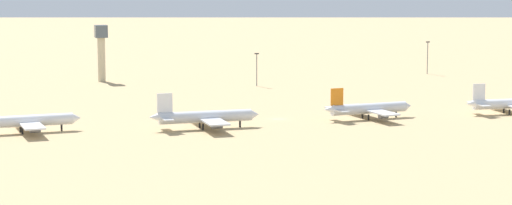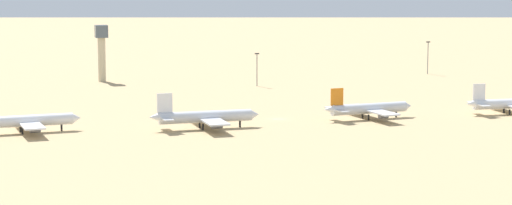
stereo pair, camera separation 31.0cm
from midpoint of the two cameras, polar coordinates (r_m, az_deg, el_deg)
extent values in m
plane|color=tan|center=(310.42, 1.29, -0.97)|extent=(4000.00, 4000.00, 0.00)
cylinder|color=white|center=(290.74, -13.31, -1.05)|extent=(27.31, 5.55, 3.39)
cone|color=white|center=(293.04, -10.45, -0.90)|extent=(2.79, 3.41, 3.22)
cube|color=white|center=(290.93, -13.14, -1.14)|extent=(7.91, 27.50, 0.47)
cylinder|color=slate|center=(297.45, -13.14, -1.18)|extent=(3.19, 2.10, 1.86)
cylinder|color=slate|center=(285.00, -12.78, -1.55)|extent=(3.19, 2.10, 1.86)
cylinder|color=black|center=(292.67, -11.29, -1.45)|extent=(0.59, 0.59, 1.86)
cylinder|color=black|center=(292.97, -13.59, -1.51)|extent=(0.59, 0.59, 1.86)
cylinder|color=black|center=(288.98, -13.48, -1.63)|extent=(0.59, 0.59, 1.86)
cylinder|color=silver|center=(290.61, -2.99, -0.83)|extent=(28.08, 3.77, 3.51)
cone|color=silver|center=(294.64, -0.11, -0.70)|extent=(2.66, 3.36, 3.33)
cone|color=silver|center=(287.26, -5.94, -0.85)|extent=(3.53, 3.01, 2.98)
cube|color=white|center=(287.27, -5.37, -0.03)|extent=(4.56, 0.48, 5.70)
cube|color=silver|center=(291.26, -5.50, -0.77)|extent=(2.86, 5.99, 0.32)
cube|color=silver|center=(284.47, -5.22, -0.96)|extent=(2.86, 5.99, 0.32)
cube|color=silver|center=(290.90, -2.82, -0.93)|extent=(6.23, 28.10, 0.49)
cylinder|color=slate|center=(297.60, -2.97, -0.97)|extent=(3.17, 1.96, 1.93)
cylinder|color=slate|center=(285.01, -2.32, -1.35)|extent=(3.17, 1.96, 1.93)
cylinder|color=black|center=(293.75, -0.97, -1.27)|extent=(0.61, 0.61, 1.93)
cylinder|color=black|center=(292.73, -3.34, -1.31)|extent=(0.61, 0.61, 1.93)
cylinder|color=black|center=(288.69, -3.14, -1.43)|extent=(0.61, 0.61, 1.93)
cylinder|color=silver|center=(311.48, 6.57, -0.34)|extent=(26.50, 6.32, 3.29)
cone|color=silver|center=(318.77, 8.81, -0.20)|extent=(2.81, 3.39, 3.12)
cone|color=silver|center=(304.63, 4.24, -0.40)|extent=(3.59, 3.16, 2.79)
cube|color=orange|center=(305.41, 4.71, 0.34)|extent=(4.29, 0.91, 5.34)
cube|color=silver|center=(308.82, 4.42, -0.32)|extent=(3.26, 5.86, 0.30)
cube|color=silver|center=(303.06, 4.99, -0.48)|extent=(3.26, 5.86, 0.30)
cube|color=silver|center=(311.96, 6.70, -0.43)|extent=(8.61, 26.76, 0.46)
cylinder|color=slate|center=(317.82, 6.28, -0.48)|extent=(3.15, 2.14, 1.81)
cylinder|color=slate|center=(307.26, 7.40, -0.78)|extent=(3.15, 2.14, 1.81)
cylinder|color=black|center=(316.88, 8.14, -0.70)|extent=(0.58, 0.58, 1.81)
cylinder|color=black|center=(312.94, 6.19, -0.77)|extent=(0.58, 0.58, 1.81)
cylinder|color=black|center=(309.54, 6.55, -0.87)|extent=(0.58, 0.58, 1.81)
cylinder|color=white|center=(331.64, 14.57, -0.06)|extent=(26.13, 4.16, 3.25)
cone|color=white|center=(324.96, 12.39, -0.06)|extent=(3.35, 2.88, 2.77)
cube|color=white|center=(325.75, 12.84, 0.62)|extent=(4.24, 0.55, 5.29)
cube|color=white|center=(329.10, 12.56, 0.00)|extent=(2.79, 5.62, 0.29)
cube|color=white|center=(323.38, 13.08, -0.15)|extent=(2.79, 5.62, 0.29)
cube|color=white|center=(332.10, 14.69, -0.14)|extent=(6.43, 26.21, 0.46)
cylinder|color=slate|center=(337.92, 14.30, -0.19)|extent=(2.99, 1.89, 1.79)
cylinder|color=black|center=(333.08, 14.21, -0.46)|extent=(0.57, 0.57, 1.79)
cylinder|color=black|center=(329.70, 14.53, -0.55)|extent=(0.57, 0.57, 1.79)
cylinder|color=#C6B793|center=(420.80, -9.01, 2.49)|extent=(3.20, 3.20, 18.72)
cube|color=#4C5660|center=(419.92, -9.04, 4.12)|extent=(5.20, 5.20, 5.28)
cylinder|color=#59595E|center=(398.93, 0.02, 1.89)|extent=(0.36, 0.36, 13.07)
cube|color=#333333|center=(398.31, 0.02, 2.87)|extent=(1.80, 0.50, 0.50)
cylinder|color=#59595E|center=(453.43, 9.94, 2.56)|extent=(0.36, 0.36, 14.41)
cube|color=#333333|center=(452.85, 9.96, 3.49)|extent=(1.80, 0.50, 0.50)
camera|label=1|loc=(0.16, -90.03, 0.00)|focal=68.65mm
camera|label=2|loc=(0.16, 89.97, 0.00)|focal=68.65mm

